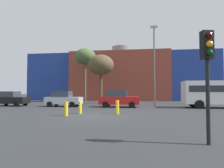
{
  "coord_description": "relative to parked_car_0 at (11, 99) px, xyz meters",
  "views": [
    {
      "loc": [
        2.81,
        -12.89,
        1.66
      ],
      "look_at": [
        0.14,
        6.93,
        2.44
      ],
      "focal_mm": 30.66,
      "sensor_mm": 36.0,
      "label": 1
    }
  ],
  "objects": [
    {
      "name": "ground_plane",
      "position": [
        11.7,
        -7.37,
        -0.83
      ],
      "size": [
        200.0,
        200.0,
        0.0
      ],
      "primitive_type": "plane",
      "color": "#2D3033"
    },
    {
      "name": "building_backdrop",
      "position": [
        11.12,
        19.71,
        3.71
      ],
      "size": [
        35.4,
        13.16,
        11.04
      ],
      "color": "brown",
      "rests_on": "ground_plane"
    },
    {
      "name": "parked_car_0",
      "position": [
        0.0,
        0.0,
        0.0
      ],
      "size": [
        3.85,
        1.89,
        1.67
      ],
      "color": "black",
      "rests_on": "ground_plane"
    },
    {
      "name": "parked_car_1",
      "position": [
        6.34,
        0.0,
        0.01
      ],
      "size": [
        3.9,
        1.91,
        1.69
      ],
      "color": "silver",
      "rests_on": "ground_plane"
    },
    {
      "name": "parked_car_2",
      "position": [
        12.5,
        0.0,
        0.07
      ],
      "size": [
        4.19,
        2.05,
        1.81
      ],
      "color": "red",
      "rests_on": "ground_plane"
    },
    {
      "name": "white_bus",
      "position": [
        22.57,
        0.28,
        0.79
      ],
      "size": [
        6.8,
        2.62,
        2.72
      ],
      "color": "white",
      "rests_on": "ground_plane"
    },
    {
      "name": "traffic_light_near_right",
      "position": [
        16.7,
        -13.92,
        1.81
      ],
      "size": [
        0.41,
        0.4,
        3.59
      ],
      "rotation": [
        0.0,
        0.0,
        -1.33
      ],
      "color": "black",
      "rests_on": "ground_plane"
    },
    {
      "name": "bare_tree_0",
      "position": [
        6.1,
        9.63,
        6.39
      ],
      "size": [
        3.35,
        3.35,
        8.66
      ],
      "color": "brown",
      "rests_on": "ground_plane"
    },
    {
      "name": "bare_tree_1",
      "position": [
        9.53,
        5.29,
        4.4
      ],
      "size": [
        3.48,
        3.48,
        6.69
      ],
      "color": "brown",
      "rests_on": "ground_plane"
    },
    {
      "name": "bollard_yellow_0",
      "position": [
        13.01,
        -6.22,
        -0.33
      ],
      "size": [
        0.24,
        0.24,
        1.01
      ],
      "primitive_type": "cylinder",
      "color": "yellow",
      "rests_on": "ground_plane"
    },
    {
      "name": "bollard_yellow_1",
      "position": [
        9.68,
        -7.79,
        -0.35
      ],
      "size": [
        0.24,
        0.24,
        0.97
      ],
      "primitive_type": "cylinder",
      "color": "yellow",
      "rests_on": "ground_plane"
    },
    {
      "name": "bollard_yellow_2",
      "position": [
        10.2,
        -6.29,
        -0.38
      ],
      "size": [
        0.24,
        0.24,
        0.9
      ],
      "primitive_type": "cylinder",
      "color": "yellow",
      "rests_on": "ground_plane"
    },
    {
      "name": "street_lamp",
      "position": [
        16.39,
        1.85,
        4.32
      ],
      "size": [
        0.8,
        0.24,
        9.22
      ],
      "color": "#59595E",
      "rests_on": "ground_plane"
    }
  ]
}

